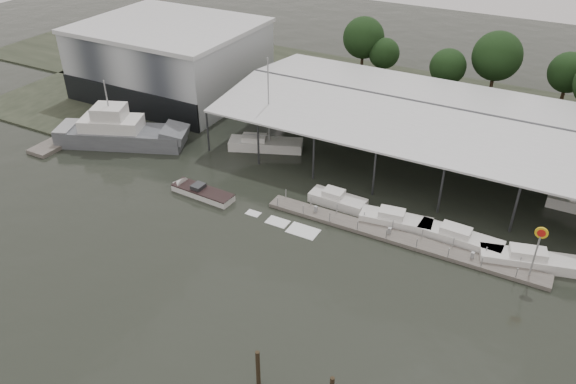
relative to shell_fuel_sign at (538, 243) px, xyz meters
The scene contains 16 objects.
ground 29.06m from the shell_fuel_sign, 159.69° to the right, with size 200.00×200.00×0.00m, color black.
land_strip_far 42.05m from the shell_fuel_sign, 130.15° to the left, with size 140.00×30.00×0.30m.
land_strip_west 70.03m from the shell_fuel_sign, 163.37° to the left, with size 20.00×40.00×0.30m.
storage_warehouse 58.52m from the shell_fuel_sign, 160.06° to the left, with size 24.50×20.50×10.50m.
covered_boat_shed 20.71m from the shell_fuel_sign, 119.05° to the left, with size 58.24×24.00×6.96m.
trawler_dock 57.26m from the shell_fuel_sign, behind, with size 3.00×18.00×0.50m.
floating_dock 12.57m from the shell_fuel_sign, behind, with size 28.00×2.00×1.40m.
shell_fuel_sign is the anchor object (origin of this frame).
grey_trawler 49.90m from the shell_fuel_sign, behind, with size 16.99×10.43×8.84m.
white_sailboat 34.81m from the shell_fuel_sign, 162.90° to the left, with size 9.47×5.86×12.04m.
speedboat_underway 34.38m from the shell_fuel_sign, behind, with size 18.97×3.09×2.00m.
moored_cruiser_0 20.33m from the shell_fuel_sign, behind, with size 6.17×2.36×1.70m.
moored_cruiser_1 13.74m from the shell_fuel_sign, behind, with size 7.41×3.14×1.70m.
moored_cruiser_2 7.87m from the shell_fuel_sign, 161.23° to the left, with size 8.14×2.55×1.70m.
moored_cruiser_3 3.90m from the shell_fuel_sign, 93.87° to the left, with size 9.43×4.49×1.70m.
horizon_tree_line 38.32m from the shell_fuel_sign, 97.61° to the left, with size 66.10×12.19×10.54m.
Camera 1 is at (26.36, -33.66, 32.94)m, focal length 35.00 mm.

